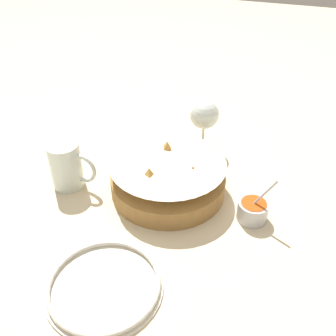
{
  "coord_description": "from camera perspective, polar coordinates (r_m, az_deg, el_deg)",
  "views": [
    {
      "loc": [
        0.27,
        -0.59,
        0.55
      ],
      "look_at": [
        0.03,
        0.03,
        0.07
      ],
      "focal_mm": 40.0,
      "sensor_mm": 36.0,
      "label": 1
    }
  ],
  "objects": [
    {
      "name": "side_plate",
      "position": [
        0.69,
        -9.69,
        -17.21
      ],
      "size": [
        0.21,
        0.21,
        0.01
      ],
      "color": "silver",
      "rests_on": "ground_plane"
    },
    {
      "name": "ground_plane",
      "position": [
        0.85,
        -2.84,
        -4.2
      ],
      "size": [
        4.0,
        4.0,
        0.0
      ],
      "primitive_type": "plane",
      "color": "beige"
    },
    {
      "name": "sauce_cup",
      "position": [
        0.8,
        12.79,
        -6.26
      ],
      "size": [
        0.07,
        0.06,
        0.11
      ],
      "color": "#B7B7BC",
      "rests_on": "ground_plane"
    },
    {
      "name": "wine_glass",
      "position": [
        0.97,
        5.55,
        7.9
      ],
      "size": [
        0.08,
        0.08,
        0.14
      ],
      "color": "silver",
      "rests_on": "ground_plane"
    },
    {
      "name": "food_basket",
      "position": [
        0.84,
        -0.01,
        -1.61
      ],
      "size": [
        0.26,
        0.26,
        0.1
      ],
      "color": "olive",
      "rests_on": "ground_plane"
    },
    {
      "name": "beer_mug",
      "position": [
        0.88,
        -15.13,
        0.15
      ],
      "size": [
        0.11,
        0.07,
        0.11
      ],
      "color": "silver",
      "rests_on": "ground_plane"
    }
  ]
}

